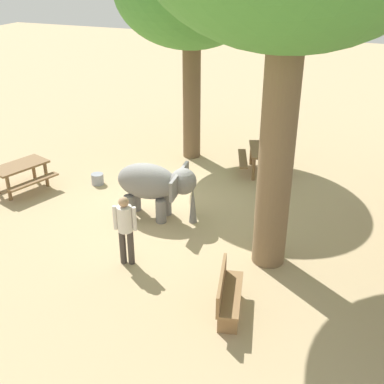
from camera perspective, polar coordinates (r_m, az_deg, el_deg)
ground_plane at (r=12.76m, az=-3.25°, el=-2.20°), size 60.00×60.00×0.00m
elephant at (r=12.05m, az=-4.40°, el=0.92°), size 1.41×2.11×1.45m
person_handler at (r=10.28m, az=-7.93°, el=-3.96°), size 0.32×0.50×1.62m
wooden_bench at (r=9.11m, az=4.18°, el=-11.85°), size 1.45×0.71×0.88m
picnic_table_near at (r=14.91m, az=8.46°, el=4.42°), size 1.90×1.89×0.78m
picnic_table_far at (r=14.45m, az=-19.70°, el=2.37°), size 1.88×1.87×0.78m
feed_bucket at (r=14.40m, az=-11.15°, el=1.53°), size 0.36×0.36×0.32m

